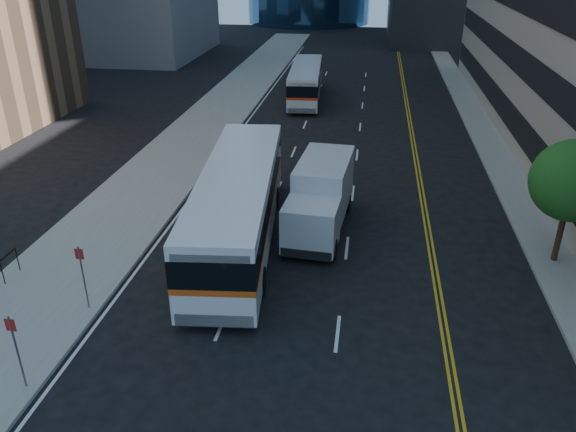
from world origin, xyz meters
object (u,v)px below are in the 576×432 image
object	(u,v)px
bus_front	(238,204)
box_truck	(321,197)
bus_rear	(306,81)
street_tree	(572,181)

from	to	relation	value
bus_front	box_truck	distance (m)	3.82
bus_rear	box_truck	world-z (taller)	box_truck
street_tree	bus_rear	world-z (taller)	street_tree
box_truck	street_tree	bearing A→B (deg)	-4.89
bus_front	box_truck	world-z (taller)	bus_front
bus_front	bus_rear	bearing A→B (deg)	84.68
street_tree	bus_rear	size ratio (longest dim) A/B	0.46
street_tree	box_truck	distance (m)	10.17
street_tree	bus_front	xyz separation A→B (m)	(-13.21, -0.19, -1.78)
street_tree	box_truck	bearing A→B (deg)	170.76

